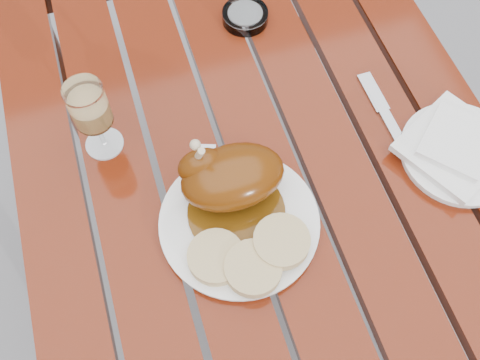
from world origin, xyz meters
name	(u,v)px	position (x,y,z in m)	size (l,w,h in m)	color
ground	(249,277)	(0.00, 0.00, 0.00)	(60.00, 60.00, 0.00)	slate
table	(252,227)	(0.00, 0.00, 0.38)	(0.80, 1.20, 0.75)	maroon
dinner_plate	(239,223)	(-0.07, -0.14, 0.76)	(0.25, 0.25, 0.02)	white
roast_duck	(228,177)	(-0.07, -0.08, 0.81)	(0.16, 0.17, 0.12)	#573209
bread_dumplings	(250,255)	(-0.08, -0.20, 0.78)	(0.18, 0.12, 0.03)	tan
wine_glass	(94,119)	(-0.24, 0.07, 0.82)	(0.06, 0.06, 0.15)	#DCAF64
side_plate	(460,154)	(0.31, -0.13, 0.76)	(0.20, 0.20, 0.02)	white
napkin	(454,146)	(0.30, -0.12, 0.77)	(0.16, 0.15, 0.01)	white
ashtray	(245,16)	(0.07, 0.27, 0.76)	(0.09, 0.09, 0.02)	#B2B7BC
fork	(202,199)	(-0.12, -0.08, 0.75)	(0.02, 0.17, 0.01)	gray
knife	(394,131)	(0.23, -0.05, 0.75)	(0.02, 0.19, 0.01)	gray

